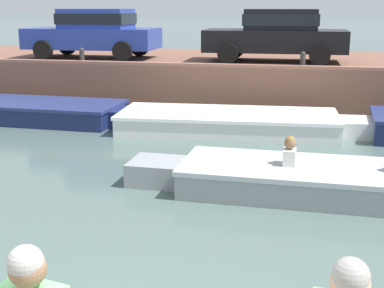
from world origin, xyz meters
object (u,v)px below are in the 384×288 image
Objects in this scene: car_leftmost_blue at (94,31)px; mooring_bollard_mid at (303,59)px; boat_moored_west_navy at (28,111)px; boat_moored_central_white at (238,122)px; car_left_inner_black at (277,33)px; mooring_bollard_west at (82,55)px; motorboat_passing at (320,181)px.

car_leftmost_blue reaches higher than mooring_bollard_mid.
mooring_bollard_mid reaches higher than boat_moored_west_navy.
boat_moored_central_white is 1.52× the size of car_left_inner_black.
mooring_bollard_west is 6.35m from mooring_bollard_mid.
mooring_bollard_mid is at bearing -63.94° from car_left_inner_black.
mooring_bollard_west is (-4.90, 2.09, 1.37)m from boat_moored_central_white.
car_leftmost_blue reaches higher than motorboat_passing.
boat_moored_west_navy is at bearing -114.77° from mooring_bollard_west.
boat_moored_west_navy is 1.62× the size of car_left_inner_black.
motorboat_passing is at bearing -30.34° from boat_moored_west_navy.
boat_moored_central_white is 14.36× the size of mooring_bollard_west.
boat_moored_west_navy is at bearing -100.02° from car_leftmost_blue.
car_left_inner_black is 5.82m from mooring_bollard_west.
motorboat_passing is 8.22m from car_left_inner_black.
car_leftmost_blue is (-5.14, 3.69, 1.97)m from boat_moored_central_white.
mooring_bollard_mid is (6.59, -1.61, -0.61)m from car_leftmost_blue.
car_leftmost_blue is at bearing 131.57° from motorboat_passing.
boat_moored_central_white is 6.63m from car_leftmost_blue.
boat_moored_central_white is 4.59m from motorboat_passing.
car_leftmost_blue reaches higher than boat_moored_west_navy.
car_leftmost_blue reaches higher than boat_moored_central_white.
mooring_bollard_mid reaches higher than boat_moored_central_white.
boat_moored_west_navy is 7.53m from car_left_inner_black.
car_leftmost_blue is at bearing 166.29° from mooring_bollard_mid.
car_left_inner_black is at bearing 28.21° from boat_moored_west_navy.
car_left_inner_black reaches higher than boat_moored_central_white.
mooring_bollard_west reaches higher than motorboat_passing.
boat_moored_central_white is at bearing -23.09° from mooring_bollard_west.
car_left_inner_black reaches higher than boat_moored_west_navy.
car_leftmost_blue is at bearing -180.00° from car_left_inner_black.
car_left_inner_black is at bearing 79.80° from boat_moored_central_white.
boat_moored_west_navy is 5.75m from boat_moored_central_white.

